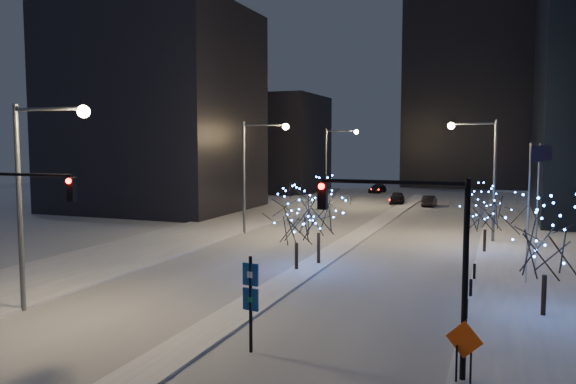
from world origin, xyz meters
The scene contains 25 objects.
ground centered at (0.00, 0.00, 0.00)m, with size 160.00×160.00×0.00m, color silver.
road centered at (0.00, 35.00, 0.01)m, with size 20.00×130.00×0.02m, color silver.
median centered at (0.00, 30.00, 0.07)m, with size 2.00×80.00×0.15m, color white.
east_sidewalk centered at (15.00, 20.00, 0.07)m, with size 10.00×90.00×0.15m, color white.
west_sidewalk centered at (-14.00, 20.00, 0.07)m, with size 8.00×90.00×0.15m, color white.
filler_west_near centered at (-28.00, 40.00, 12.00)m, with size 22.00×18.00×24.00m, color black.
filler_west_far centered at (-26.00, 70.00, 8.00)m, with size 18.00×16.00×16.00m, color black.
horizon_block centered at (6.00, 92.00, 21.00)m, with size 24.00×14.00×42.00m, color black.
street_lamp_w_near centered at (-8.94, 2.00, 6.50)m, with size 4.40×0.56×10.00m.
street_lamp_w_mid centered at (-8.94, 27.00, 6.50)m, with size 4.40×0.56×10.00m.
street_lamp_w_far centered at (-8.94, 52.00, 6.50)m, with size 4.40×0.56×10.00m.
street_lamp_east centered at (10.08, 30.00, 6.45)m, with size 3.90×0.56×10.00m.
traffic_signal_west centered at (-8.44, 0.00, 4.76)m, with size 5.26×0.43×7.00m.
traffic_signal_east centered at (8.94, 1.00, 4.76)m, with size 5.26×0.43×7.00m.
flagpoles centered at (13.37, 17.25, 4.80)m, with size 1.35×2.60×8.00m.
bollards centered at (10.20, 10.00, 0.60)m, with size 0.16×12.16×0.90m.
car_near centered at (-1.50, 56.71, 0.79)m, with size 1.87×4.66×1.59m, color black.
car_mid centered at (2.89, 55.37, 0.70)m, with size 1.48×4.24×1.40m, color black.
car_far centered at (-7.43, 72.35, 0.69)m, with size 1.94×4.78×1.39m, color black.
holiday_tree_median_near centered at (-0.50, 14.68, 3.37)m, with size 5.45×5.45×5.07m.
holiday_tree_median_far centered at (0.26, 16.91, 3.80)m, with size 4.63×4.63×5.60m.
holiday_tree_plaza_near centered at (13.54, 9.81, 3.71)m, with size 5.93×5.93×5.57m.
holiday_tree_plaza_far centered at (10.50, 25.07, 3.27)m, with size 4.95×4.95×4.92m.
wayfinding_sign centered at (2.60, 1.00, 2.34)m, with size 0.68×0.18×3.81m.
construction_sign centered at (10.54, 0.73, 1.43)m, with size 1.24×0.44×2.13m.
Camera 1 is at (11.54, -18.31, 8.16)m, focal length 35.00 mm.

